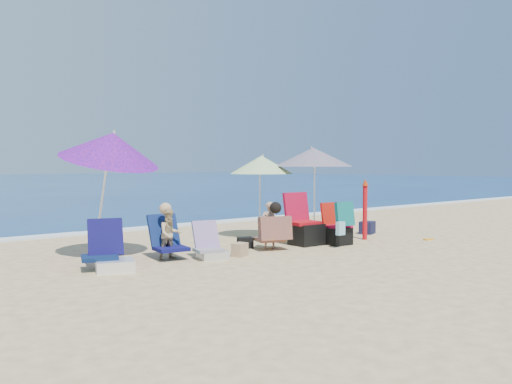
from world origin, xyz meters
TOP-DOWN VIEW (x-y plane):
  - ground at (0.00, 0.00)m, footprint 120.00×120.00m
  - foam at (0.00, 5.10)m, footprint 120.00×0.50m
  - umbrella_turquoise at (1.63, 1.31)m, footprint 2.16×2.16m
  - umbrella_striped at (0.63, 1.95)m, footprint 1.52×1.52m
  - umbrella_blue at (-3.06, 1.64)m, footprint 2.07×2.12m
  - furled_umbrella at (2.20, 0.28)m, footprint 0.14×0.14m
  - chair_navy at (-3.56, 0.64)m, footprint 0.83×0.94m
  - chair_rainbow at (-1.77, 0.48)m, footprint 0.63×0.67m
  - camp_chair_left at (0.65, 0.58)m, footprint 0.70×0.67m
  - camp_chair_right at (1.17, 0.14)m, footprint 0.74×0.74m
  - person_center at (-0.30, 0.53)m, footprint 0.72×0.75m
  - person_left at (-2.34, 0.90)m, footprint 0.62×0.78m
  - bag_black_a at (-0.57, 1.01)m, footprint 0.35×0.31m
  - bag_tan at (-1.22, 0.33)m, footprint 0.33×0.29m
  - bag_navy_b at (3.02, 0.87)m, footprint 0.47×0.41m
  - orange_item at (3.21, -0.66)m, footprint 0.24×0.14m

SIDE VIEW (x-z plane):
  - ground at x=0.00m, z-range 0.00..0.00m
  - orange_item at x=3.21m, z-range 0.00..0.03m
  - foam at x=0.00m, z-range 0.00..0.04m
  - bag_black_a at x=-0.57m, z-range 0.00..0.21m
  - bag_tan at x=-1.22m, z-range 0.00..0.24m
  - bag_navy_b at x=3.02m, z-range 0.00..0.29m
  - chair_rainbow at x=-1.77m, z-range -0.15..0.50m
  - chair_navy at x=-3.56m, z-range -0.18..0.60m
  - camp_chair_left at x=0.65m, z-range -0.21..0.86m
  - camp_chair_right at x=1.17m, z-range -0.13..0.78m
  - person_left at x=-2.34m, z-range -0.04..0.94m
  - person_center at x=-0.30m, z-range -0.01..0.92m
  - furled_umbrella at x=2.20m, z-range 0.07..1.40m
  - umbrella_striped at x=0.63m, z-range 0.70..2.58m
  - umbrella_turquoise at x=1.63m, z-range 0.78..2.84m
  - umbrella_blue at x=-3.06m, z-range 0.76..3.15m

